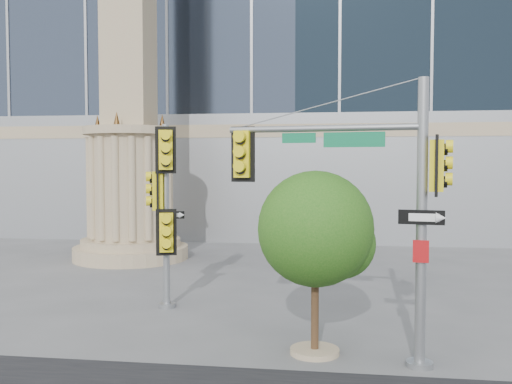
# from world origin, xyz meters

# --- Properties ---
(ground) EXTENTS (120.00, 120.00, 0.00)m
(ground) POSITION_xyz_m (0.00, 0.00, 0.00)
(ground) COLOR #545456
(ground) RESTS_ON ground
(monument) EXTENTS (4.40, 4.40, 16.60)m
(monument) POSITION_xyz_m (-6.00, 9.00, 5.52)
(monument) COLOR tan
(monument) RESTS_ON ground
(main_signal_pole) EXTENTS (4.06, 1.07, 5.28)m
(main_signal_pole) POSITION_xyz_m (2.49, -1.33, 3.27)
(main_signal_pole) COLOR slate
(main_signal_pole) RESTS_ON ground
(secondary_signal_pole) EXTENTS (0.88, 0.63, 4.73)m
(secondary_signal_pole) POSITION_xyz_m (-2.45, 1.89, 2.78)
(secondary_signal_pole) COLOR slate
(secondary_signal_pole) RESTS_ON ground
(street_tree) EXTENTS (2.31, 2.26, 3.60)m
(street_tree) POSITION_xyz_m (1.54, -1.03, 2.37)
(street_tree) COLOR tan
(street_tree) RESTS_ON ground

